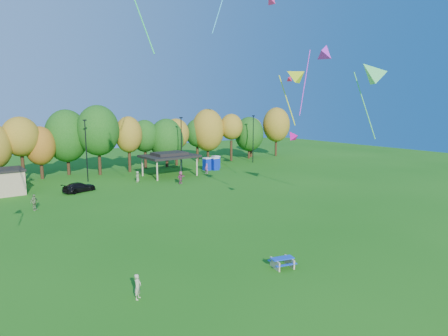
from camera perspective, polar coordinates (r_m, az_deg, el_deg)
ground at (r=26.97m, az=5.21°, el=-15.88°), size 160.00×160.00×0.00m
tree_line at (r=65.64m, az=-23.14°, el=3.71°), size 93.57×10.55×11.15m
lamp_posts at (r=61.26m, az=-19.09°, el=2.65°), size 64.50×0.25×9.09m
pavilion at (r=63.44m, az=-7.80°, el=1.76°), size 8.20×6.20×3.77m
porta_potties at (r=69.25m, az=-1.64°, el=0.70°), size 3.75×2.67×2.18m
picnic_table at (r=29.10m, az=8.33°, el=-13.12°), size 1.92×1.72×0.70m
kite_flyer at (r=25.00m, az=-12.23°, el=-16.23°), size 0.67×0.65×1.54m
car_d at (r=55.13m, az=-19.98°, el=-2.59°), size 4.67×3.00×1.26m
far_person_1 at (r=59.54m, az=-12.25°, el=-1.22°), size 0.83×0.94×1.61m
far_person_2 at (r=65.02m, az=-2.51°, el=-0.09°), size 0.59×0.72×1.70m
far_person_4 at (r=47.59m, az=-25.49°, el=-4.46°), size 1.10×0.94×1.77m
far_person_5 at (r=57.37m, az=-6.21°, el=-1.34°), size 1.77×1.24×1.84m
kite_5 at (r=37.59m, az=9.87°, el=12.89°), size 2.31×3.44×5.66m
kite_10 at (r=53.72m, az=6.66°, el=22.79°), size 1.81×1.53×1.62m
kite_11 at (r=40.47m, az=20.17°, el=12.75°), size 4.38×4.20×7.99m
kite_12 at (r=49.26m, az=14.18°, el=15.89°), size 5.10×2.80×8.63m
kite_14 at (r=37.86m, az=9.70°, el=4.65°), size 1.14×1.41×1.27m
kite_15 at (r=61.63m, az=9.39°, el=12.55°), size 1.56×1.37×1.30m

